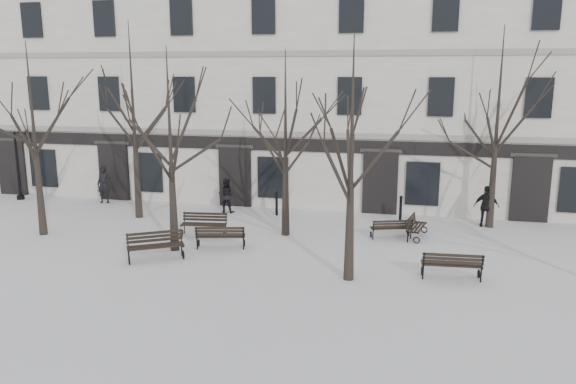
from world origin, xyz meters
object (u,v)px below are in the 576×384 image
(bench_5, at_px, (415,226))
(tree_0, at_px, (32,116))
(tree_1, at_px, (170,125))
(bench_2, at_px, (452,264))
(lamp_post, at_px, (21,159))
(tree_2, at_px, (352,131))
(bench_0, at_px, (155,245))
(bench_3, at_px, (204,223))
(bench_4, at_px, (391,228))
(bench_1, at_px, (221,236))

(bench_5, bearing_deg, tree_0, 112.38)
(tree_0, bearing_deg, tree_1, -6.95)
(tree_0, height_order, bench_2, tree_0)
(tree_0, height_order, lamp_post, tree_0)
(tree_2, bearing_deg, bench_5, 68.43)
(tree_0, relative_size, bench_0, 3.82)
(bench_2, distance_m, bench_3, 9.90)
(tree_2, height_order, bench_2, tree_2)
(bench_0, height_order, lamp_post, lamp_post)
(tree_0, xyz_separation_m, bench_4, (13.85, 2.48, -4.34))
(bench_1, xyz_separation_m, lamp_post, (-12.62, 5.62, 1.61))
(bench_2, xyz_separation_m, bench_3, (-9.45, 2.95, -0.02))
(tree_0, height_order, bench_0, tree_0)
(bench_5, bearing_deg, bench_2, -154.34)
(bench_2, distance_m, bench_4, 4.63)
(bench_4, relative_size, bench_5, 0.96)
(bench_1, distance_m, bench_4, 6.74)
(tree_2, distance_m, bench_3, 8.38)
(tree_2, relative_size, bench_2, 3.94)
(bench_1, bearing_deg, bench_3, -63.74)
(bench_3, relative_size, lamp_post, 0.51)
(tree_1, height_order, bench_4, tree_1)
(bench_1, relative_size, bench_2, 1.00)
(bench_3, bearing_deg, bench_4, 2.00)
(bench_2, xyz_separation_m, bench_5, (-1.14, 4.51, -0.05))
(bench_3, distance_m, bench_5, 8.45)
(tree_0, relative_size, lamp_post, 2.10)
(bench_3, height_order, bench_5, bench_3)
(tree_1, height_order, bench_5, tree_1)
(bench_4, height_order, lamp_post, lamp_post)
(tree_0, relative_size, tree_2, 1.01)
(tree_0, distance_m, bench_1, 8.79)
(tree_0, xyz_separation_m, bench_3, (6.45, 1.29, -4.28))
(tree_2, height_order, bench_0, tree_2)
(tree_1, distance_m, bench_4, 9.41)
(bench_5, bearing_deg, lamp_post, 94.11)
(tree_0, relative_size, bench_2, 3.99)
(tree_2, xyz_separation_m, lamp_post, (-17.65, 7.74, -2.61))
(bench_2, bearing_deg, bench_0, -2.30)
(bench_3, bearing_deg, bench_5, 3.41)
(bench_2, relative_size, bench_4, 1.13)
(bench_1, bearing_deg, lamp_post, -36.72)
(bench_1, relative_size, bench_3, 1.02)
(tree_1, bearing_deg, tree_2, -13.64)
(bench_0, relative_size, lamp_post, 0.55)
(bench_1, height_order, bench_2, bench_2)
(tree_1, bearing_deg, bench_4, 22.49)
(tree_2, relative_size, lamp_post, 2.07)
(bench_0, distance_m, lamp_post, 13.12)
(tree_0, bearing_deg, bench_1, -1.72)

